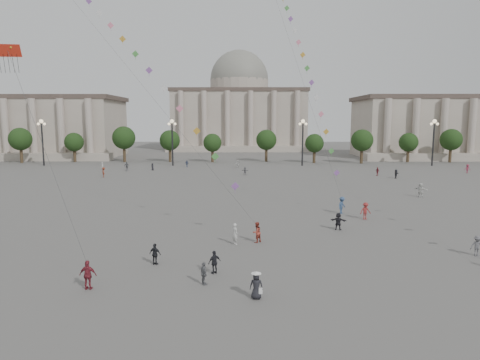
{
  "coord_description": "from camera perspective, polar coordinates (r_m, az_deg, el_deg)",
  "views": [
    {
      "loc": [
        1.1,
        -28.53,
        10.51
      ],
      "look_at": [
        0.89,
        12.0,
        4.8
      ],
      "focal_mm": 32.0,
      "sensor_mm": 36.0,
      "label": 1
    }
  ],
  "objects": [
    {
      "name": "hall_central",
      "position": [
        157.8,
        -0.1,
        9.36
      ],
      "size": [
        48.3,
        34.3,
        35.5
      ],
      "color": "#A39589",
      "rests_on": "ground"
    },
    {
      "name": "person_crowd_0",
      "position": [
        97.04,
        -7.1,
        2.19
      ],
      "size": [
        0.94,
        0.81,
        1.52
      ],
      "primitive_type": "imported",
      "rotation": [
        0.0,
        0.0,
        0.61
      ],
      "color": "navy",
      "rests_on": "ground"
    },
    {
      "name": "person_crowd_17",
      "position": [
        82.77,
        -17.72,
        0.99
      ],
      "size": [
        1.18,
        1.4,
        1.88
      ],
      "primitive_type": "imported",
      "rotation": [
        0.0,
        0.0,
        2.05
      ],
      "color": "brown",
      "rests_on": "ground"
    },
    {
      "name": "tourist_4",
      "position": [
        29.97,
        -3.42,
        -10.88
      ],
      "size": [
        1.01,
        0.87,
        1.62
      ],
      "primitive_type": "imported",
      "rotation": [
        0.0,
        0.0,
        3.75
      ],
      "color": "black",
      "rests_on": "ground"
    },
    {
      "name": "person_crowd_7",
      "position": [
        63.74,
        22.94,
        -1.23
      ],
      "size": [
        1.72,
        1.64,
        1.94
      ],
      "primitive_type": "imported",
      "rotation": [
        0.0,
        0.0,
        2.4
      ],
      "color": "silver",
      "rests_on": "ground"
    },
    {
      "name": "lamp_post_far_east",
      "position": [
        107.91,
        24.43,
        5.62
      ],
      "size": [
        2.0,
        0.9,
        10.65
      ],
      "color": "#262628",
      "rests_on": "ground"
    },
    {
      "name": "person_crowd_6",
      "position": [
        38.31,
        29.08,
        -7.69
      ],
      "size": [
        1.09,
        0.69,
        1.62
      ],
      "primitive_type": "imported",
      "rotation": [
        0.0,
        0.0,
        6.2
      ],
      "color": "#57575C",
      "rests_on": "ground"
    },
    {
      "name": "kite_flyer_1",
      "position": [
        49.65,
        13.44,
        -3.29
      ],
      "size": [
        1.36,
        1.42,
        1.94
      ],
      "primitive_type": "imported",
      "rotation": [
        0.0,
        0.0,
        0.87
      ],
      "color": "#324C72",
      "rests_on": "ground"
    },
    {
      "name": "kite_train_west",
      "position": [
        63.07,
        -20.02,
        21.37
      ],
      "size": [
        40.49,
        40.26,
        73.21
      ],
      "color": "#3F3F3F",
      "rests_on": "ground"
    },
    {
      "name": "lamp_post_mid_west",
      "position": [
        99.89,
        -9.03,
        6.1
      ],
      "size": [
        2.0,
        0.9,
        10.65
      ],
      "color": "#262628",
      "rests_on": "ground"
    },
    {
      "name": "dragon_kite",
      "position": [
        43.47,
        -28.43,
        13.85
      ],
      "size": [
        6.55,
        6.79,
        22.41
      ],
      "color": "red",
      "rests_on": "ground"
    },
    {
      "name": "person_crowd_16",
      "position": [
        91.82,
        -14.87,
        1.78
      ],
      "size": [
        1.18,
        0.6,
        1.93
      ],
      "primitive_type": "imported",
      "rotation": [
        0.0,
        0.0,
        6.16
      ],
      "color": "slate",
      "rests_on": "ground"
    },
    {
      "name": "lamp_post_mid_east",
      "position": [
        99.56,
        8.37,
        6.11
      ],
      "size": [
        2.0,
        0.9,
        10.65
      ],
      "color": "#262628",
      "rests_on": "ground"
    },
    {
      "name": "hat_person",
      "position": [
        25.98,
        2.19,
        -13.8
      ],
      "size": [
        0.82,
        0.6,
        1.69
      ],
      "color": "black",
      "rests_on": "ground"
    },
    {
      "name": "person_crowd_18",
      "position": [
        91.78,
        -11.58,
        1.74
      ],
      "size": [
        0.84,
        0.87,
        1.5
      ],
      "primitive_type": "imported",
      "rotation": [
        0.0,
        0.0,
        5.41
      ],
      "color": "black",
      "rests_on": "ground"
    },
    {
      "name": "tourist_3",
      "position": [
        28.12,
        -4.84,
        -12.32
      ],
      "size": [
        0.72,
        0.95,
        1.5
      ],
      "primitive_type": "imported",
      "rotation": [
        0.0,
        0.0,
        2.03
      ],
      "color": "slate",
      "rests_on": "ground"
    },
    {
      "name": "kite_flyer_0",
      "position": [
        37.21,
        2.24,
        -6.97
      ],
      "size": [
        1.1,
        1.09,
        1.79
      ],
      "primitive_type": "imported",
      "rotation": [
        0.0,
        0.0,
        3.89
      ],
      "color": "#A03A2B",
      "rests_on": "ground"
    },
    {
      "name": "tree_row",
      "position": [
        106.66,
        -0.3,
        5.26
      ],
      "size": [
        137.12,
        5.12,
        8.0
      ],
      "color": "#382C1C",
      "rests_on": "ground"
    },
    {
      "name": "person_crowd_8",
      "position": [
        47.47,
        16.38,
        -3.98
      ],
      "size": [
        1.3,
        0.9,
        1.83
      ],
      "primitive_type": "imported",
      "rotation": [
        0.0,
        0.0,
        0.2
      ],
      "color": "maroon",
      "rests_on": "ground"
    },
    {
      "name": "ground",
      "position": [
        30.42,
        -1.84,
        -12.2
      ],
      "size": [
        360.0,
        360.0,
        0.0
      ],
      "primitive_type": "plane",
      "color": "#5D5B58",
      "rests_on": "ground"
    },
    {
      "name": "tourist_1",
      "position": [
        32.28,
        -11.25,
        -9.66
      ],
      "size": [
        1.0,
        0.69,
        1.58
      ],
      "primitive_type": "imported",
      "rotation": [
        0.0,
        0.0,
        2.78
      ],
      "color": "black",
      "rests_on": "ground"
    },
    {
      "name": "person_crowd_20",
      "position": [
        85.42,
        17.84,
        1.1
      ],
      "size": [
        0.75,
        1.02,
        1.61
      ],
      "primitive_type": "imported",
      "rotation": [
        0.0,
        0.0,
        5.14
      ],
      "color": "maroon",
      "rests_on": "ground"
    },
    {
      "name": "person_crowd_21",
      "position": [
        96.27,
        28.06,
        1.33
      ],
      "size": [
        1.22,
        0.8,
        1.78
      ],
      "primitive_type": "imported",
      "rotation": [
        0.0,
        0.0,
        6.16
      ],
      "color": "maroon",
      "rests_on": "ground"
    },
    {
      "name": "person_crowd_12",
      "position": [
        82.51,
        0.67,
        1.22
      ],
      "size": [
        1.46,
        0.83,
        1.5
      ],
      "primitive_type": "imported",
      "rotation": [
        0.0,
        0.0,
        2.85
      ],
      "color": "slate",
      "rests_on": "ground"
    },
    {
      "name": "person_crowd_10",
      "position": [
        95.45,
        -17.86,
        1.78
      ],
      "size": [
        0.42,
        0.6,
        1.58
      ],
      "primitive_type": "imported",
      "rotation": [
        0.0,
        0.0,
        1.65
      ],
      "color": "silver",
      "rests_on": "ground"
    },
    {
      "name": "lamp_post_far_west",
      "position": [
        108.83,
        -24.89,
        5.61
      ],
      "size": [
        2.0,
        0.9,
        10.65
      ],
      "color": "#262628",
      "rests_on": "ground"
    },
    {
      "name": "tourist_0",
      "position": [
        28.85,
        -19.6,
        -11.85
      ],
      "size": [
        1.12,
        0.53,
        1.87
      ],
      "primitive_type": "imported",
      "rotation": [
        0.0,
        0.0,
        3.07
      ],
      "color": "maroon",
      "rests_on": "ground"
    },
    {
      "name": "person_crowd_4",
      "position": [
        94.42,
        -0.32,
        2.13
      ],
      "size": [
        1.36,
        1.52,
        1.67
      ],
      "primitive_type": "imported",
      "rotation": [
        0.0,
        0.0,
        4.03
      ],
      "color": "silver",
      "rests_on": "ground"
    },
    {
      "name": "person_crowd_3",
      "position": [
        42.36,
        12.97,
        -5.39
      ],
      "size": [
        1.64,
        0.94,
        1.68
      ],
      "primitive_type": "imported",
      "rotation": [
        0.0,
        0.0,
        2.84
      ],
      "color": "black",
      "rests_on": "ground"
    },
    {
      "name": "person_crowd_13",
      "position": [
        36.61,
        -0.65,
        -7.18
      ],
      "size": [
        0.7,
        0.8,
        1.83
      ],
      "primitive_type": "imported",
      "rotation": [
        0.0,
        0.0,
        2.07
      ],
      "color": "silver",
      "rests_on": "ground"
    },
    {
      "name": "person_crowd_9",
      "position": [
        82.41,
        20.09,
        0.77
      ],
      "size": [
        1.4,
        1.45,
        1.65
      ],
      "primitive_type": "imported",
      "rotation": [
        0.0,
        0.0,
        0.82
      ],
      "color": "black",
      "rests_on": "ground"
    }
  ]
}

